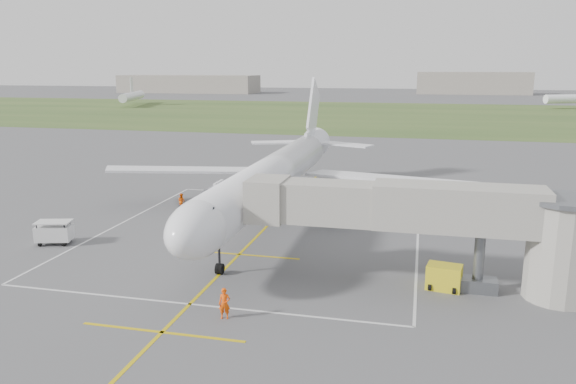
% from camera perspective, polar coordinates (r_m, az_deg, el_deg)
% --- Properties ---
extents(ground, '(700.00, 700.00, 0.00)m').
position_cam_1_polar(ground, '(54.88, -1.71, -3.05)').
color(ground, '#4E4E50').
rests_on(ground, ground).
extents(grass_strip, '(700.00, 120.00, 0.02)m').
position_cam_1_polar(grass_strip, '(182.13, 9.10, 7.79)').
color(grass_strip, '#354F22').
rests_on(grass_strip, ground).
extents(apron_markings, '(28.20, 60.00, 0.01)m').
position_cam_1_polar(apron_markings, '(49.51, -3.46, -4.81)').
color(apron_markings, gold).
rests_on(apron_markings, ground).
extents(airliner, '(38.93, 46.75, 13.52)m').
position_cam_1_polar(airliner, '(54.57, -1.53, 1.60)').
color(airliner, white).
rests_on(airliner, ground).
extents(jet_bridge, '(23.40, 5.00, 7.20)m').
position_cam_1_polar(jet_bridge, '(38.87, 15.74, -2.88)').
color(jet_bridge, '#A19C91').
rests_on(jet_bridge, ground).
extents(gpu_unit, '(2.50, 1.95, 1.71)m').
position_cam_1_polar(gpu_unit, '(39.93, 15.57, -8.35)').
color(gpu_unit, yellow).
rests_on(gpu_unit, ground).
extents(baggage_cart, '(3.22, 2.41, 2.00)m').
position_cam_1_polar(baggage_cart, '(51.86, -22.66, -3.81)').
color(baggage_cart, silver).
rests_on(baggage_cart, ground).
extents(ramp_worker_nose, '(0.77, 0.59, 1.91)m').
position_cam_1_polar(ramp_worker_nose, '(34.43, -6.47, -11.19)').
color(ramp_worker_nose, '#F74B07').
rests_on(ramp_worker_nose, ground).
extents(ramp_worker_wing, '(1.03, 0.96, 1.71)m').
position_cam_1_polar(ramp_worker_wing, '(60.66, -10.76, -0.92)').
color(ramp_worker_wing, '#F55907').
rests_on(ramp_worker_wing, ground).
extents(distant_hangars, '(345.00, 49.00, 12.00)m').
position_cam_1_polar(distant_hangars, '(317.75, 8.14, 10.74)').
color(distant_hangars, gray).
rests_on(distant_hangars, ground).
extents(distant_aircraft, '(189.53, 46.58, 8.85)m').
position_cam_1_polar(distant_aircraft, '(215.58, 6.33, 9.55)').
color(distant_aircraft, white).
rests_on(distant_aircraft, ground).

